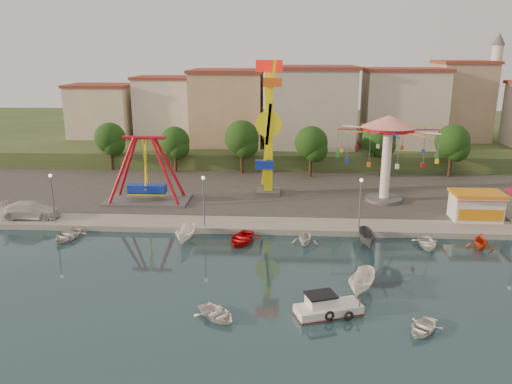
# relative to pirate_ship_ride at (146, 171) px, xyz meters

# --- Properties ---
(ground) EXTENTS (200.00, 200.00, 0.00)m
(ground) POSITION_rel_pirate_ship_ride_xyz_m (16.16, -20.95, -4.39)
(ground) COLOR #122733
(ground) RESTS_ON ground
(quay_deck) EXTENTS (200.00, 100.00, 0.60)m
(quay_deck) POSITION_rel_pirate_ship_ride_xyz_m (16.16, 41.05, -4.09)
(quay_deck) COLOR #9E998E
(quay_deck) RESTS_ON ground
(asphalt_pad) EXTENTS (90.00, 28.00, 0.01)m
(asphalt_pad) POSITION_rel_pirate_ship_ride_xyz_m (16.16, 9.05, -3.79)
(asphalt_pad) COLOR #4C4944
(asphalt_pad) RESTS_ON quay_deck
(hill_terrace) EXTENTS (200.00, 60.00, 3.00)m
(hill_terrace) POSITION_rel_pirate_ship_ride_xyz_m (16.16, 46.05, -2.89)
(hill_terrace) COLOR #384C26
(hill_terrace) RESTS_ON ground
(pirate_ship_ride) EXTENTS (10.00, 5.00, 8.00)m
(pirate_ship_ride) POSITION_rel_pirate_ship_ride_xyz_m (0.00, 0.00, 0.00)
(pirate_ship_ride) COLOR #59595E
(pirate_ship_ride) RESTS_ON quay_deck
(kamikaze_tower) EXTENTS (3.20, 3.10, 16.50)m
(kamikaze_tower) POSITION_rel_pirate_ship_ride_xyz_m (14.48, 4.04, 4.21)
(kamikaze_tower) COLOR #59595E
(kamikaze_tower) RESTS_ON quay_deck
(wave_swinger) EXTENTS (11.60, 11.60, 10.40)m
(wave_swinger) POSITION_rel_pirate_ship_ride_xyz_m (28.52, 2.01, 3.80)
(wave_swinger) COLOR #59595E
(wave_swinger) RESTS_ON quay_deck
(booth_left) EXTENTS (5.40, 3.78, 3.08)m
(booth_left) POSITION_rel_pirate_ship_ride_xyz_m (37.05, -4.47, -2.23)
(booth_left) COLOR white
(booth_left) RESTS_ON quay_deck
(lamp_post_0) EXTENTS (0.14, 0.14, 5.00)m
(lamp_post_0) POSITION_rel_pirate_ship_ride_xyz_m (-7.84, -7.95, -1.29)
(lamp_post_0) COLOR #59595E
(lamp_post_0) RESTS_ON quay_deck
(lamp_post_1) EXTENTS (0.14, 0.14, 5.00)m
(lamp_post_1) POSITION_rel_pirate_ship_ride_xyz_m (8.16, -7.95, -1.29)
(lamp_post_1) COLOR #59595E
(lamp_post_1) RESTS_ON quay_deck
(lamp_post_2) EXTENTS (0.14, 0.14, 5.00)m
(lamp_post_2) POSITION_rel_pirate_ship_ride_xyz_m (24.16, -7.95, -1.29)
(lamp_post_2) COLOR #59595E
(lamp_post_2) RESTS_ON quay_deck
(tree_0) EXTENTS (4.60, 4.60, 7.19)m
(tree_0) POSITION_rel_pirate_ship_ride_xyz_m (-9.84, 16.02, 1.08)
(tree_0) COLOR #382314
(tree_0) RESTS_ON quay_deck
(tree_1) EXTENTS (4.35, 4.35, 6.80)m
(tree_1) POSITION_rel_pirate_ship_ride_xyz_m (0.16, 15.29, 0.81)
(tree_1) COLOR #382314
(tree_1) RESTS_ON quay_deck
(tree_2) EXTENTS (5.02, 5.02, 7.85)m
(tree_2) POSITION_rel_pirate_ship_ride_xyz_m (10.16, 14.86, 1.52)
(tree_2) COLOR #382314
(tree_2) RESTS_ON quay_deck
(tree_3) EXTENTS (4.68, 4.68, 7.32)m
(tree_3) POSITION_rel_pirate_ship_ride_xyz_m (20.16, 13.41, 1.16)
(tree_3) COLOR #382314
(tree_3) RESTS_ON quay_deck
(tree_4) EXTENTS (4.86, 4.86, 7.60)m
(tree_4) POSITION_rel_pirate_ship_ride_xyz_m (30.16, 16.40, 1.35)
(tree_4) COLOR #382314
(tree_4) RESTS_ON quay_deck
(tree_5) EXTENTS (4.83, 4.83, 7.54)m
(tree_5) POSITION_rel_pirate_ship_ride_xyz_m (40.16, 14.58, 1.31)
(tree_5) COLOR #382314
(tree_5) RESTS_ON quay_deck
(building_0) EXTENTS (9.26, 9.53, 11.87)m
(building_0) POSITION_rel_pirate_ship_ride_xyz_m (-17.21, 25.11, 4.54)
(building_0) COLOR beige
(building_0) RESTS_ON hill_terrace
(building_1) EXTENTS (12.33, 9.01, 8.63)m
(building_1) POSITION_rel_pirate_ship_ride_xyz_m (-5.17, 30.43, 2.92)
(building_1) COLOR silver
(building_1) RESTS_ON hill_terrace
(building_2) EXTENTS (11.95, 9.28, 11.23)m
(building_2) POSITION_rel_pirate_ship_ride_xyz_m (7.97, 31.01, 4.22)
(building_2) COLOR tan
(building_2) RESTS_ON hill_terrace
(building_3) EXTENTS (12.59, 10.50, 9.20)m
(building_3) POSITION_rel_pirate_ship_ride_xyz_m (21.76, 27.85, 3.20)
(building_3) COLOR beige
(building_3) RESTS_ON hill_terrace
(building_4) EXTENTS (10.75, 9.23, 9.24)m
(building_4) POSITION_rel_pirate_ship_ride_xyz_m (35.23, 31.25, 3.22)
(building_4) COLOR beige
(building_4) RESTS_ON hill_terrace
(building_5) EXTENTS (12.77, 10.96, 11.21)m
(building_5) POSITION_rel_pirate_ship_ride_xyz_m (48.53, 29.38, 4.21)
(building_5) COLOR tan
(building_5) RESTS_ON hill_terrace
(minaret) EXTENTS (2.80, 2.80, 18.00)m
(minaret) POSITION_rel_pirate_ship_ride_xyz_m (52.16, 33.05, 8.15)
(minaret) COLOR silver
(minaret) RESTS_ON hill_terrace
(cabin_motorboat) EXTENTS (5.10, 3.31, 1.68)m
(cabin_motorboat) POSITION_rel_pirate_ship_ride_xyz_m (19.62, -24.54, -3.95)
(cabin_motorboat) COLOR white
(cabin_motorboat) RESTS_ON ground
(rowboat_a) EXTENTS (4.11, 4.09, 0.70)m
(rowboat_a) POSITION_rel_pirate_ship_ride_xyz_m (11.82, -25.52, -4.04)
(rowboat_a) COLOR white
(rowboat_a) RESTS_ON ground
(rowboat_b) EXTENTS (3.57, 3.78, 0.64)m
(rowboat_b) POSITION_rel_pirate_ship_ride_xyz_m (25.88, -26.47, -4.08)
(rowboat_b) COLOR white
(rowboat_b) RESTS_ON ground
(skiff) EXTENTS (3.21, 4.57, 1.65)m
(skiff) POSITION_rel_pirate_ship_ride_xyz_m (22.61, -21.01, -3.57)
(skiff) COLOR white
(skiff) RESTS_ON ground
(van) EXTENTS (6.34, 2.89, 1.80)m
(van) POSITION_rel_pirate_ship_ride_xyz_m (-11.10, -6.79, -2.90)
(van) COLOR silver
(van) RESTS_ON quay_deck
(moored_boat_0) EXTENTS (3.39, 4.30, 0.81)m
(moored_boat_0) POSITION_rel_pirate_ship_ride_xyz_m (-5.23, -11.15, -3.99)
(moored_boat_0) COLOR silver
(moored_boat_0) RESTS_ON ground
(moored_boat_2) EXTENTS (1.86, 4.10, 1.54)m
(moored_boat_2) POSITION_rel_pirate_ship_ride_xyz_m (6.80, -11.15, -3.63)
(moored_boat_2) COLOR white
(moored_boat_2) RESTS_ON ground
(moored_boat_3) EXTENTS (4.00, 4.82, 0.86)m
(moored_boat_3) POSITION_rel_pirate_ship_ride_xyz_m (12.30, -11.15, -3.96)
(moored_boat_3) COLOR red
(moored_boat_3) RESTS_ON ground
(moored_boat_4) EXTENTS (2.94, 3.28, 1.56)m
(moored_boat_4) POSITION_rel_pirate_ship_ride_xyz_m (18.57, -11.15, -3.62)
(moored_boat_4) COLOR white
(moored_boat_4) RESTS_ON ground
(moored_boat_5) EXTENTS (1.60, 3.97, 1.51)m
(moored_boat_5) POSITION_rel_pirate_ship_ride_xyz_m (24.56, -11.15, -3.64)
(moored_boat_5) COLOR #525357
(moored_boat_5) RESTS_ON ground
(moored_boat_6) EXTENTS (2.73, 3.65, 0.72)m
(moored_boat_6) POSITION_rel_pirate_ship_ride_xyz_m (30.24, -11.15, -4.03)
(moored_boat_6) COLOR white
(moored_boat_6) RESTS_ON ground
(moored_boat_7) EXTENTS (3.06, 3.34, 1.48)m
(moored_boat_7) POSITION_rel_pirate_ship_ride_xyz_m (35.24, -11.15, -3.65)
(moored_boat_7) COLOR red
(moored_boat_7) RESTS_ON ground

